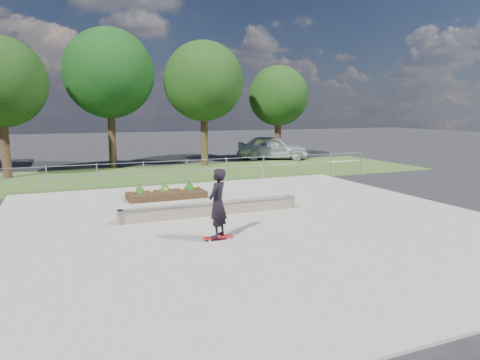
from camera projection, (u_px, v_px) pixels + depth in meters
name	position (u px, v px, depth m)	size (l,w,h in m)	color
ground	(253.00, 222.00, 13.29)	(120.00, 120.00, 0.00)	black
grass_verge	(169.00, 174.00, 23.31)	(30.00, 8.00, 0.02)	#344F1F
concrete_slab	(253.00, 221.00, 13.29)	(15.00, 15.00, 0.06)	gray
fence	(187.00, 168.00, 20.00)	(20.06, 0.06, 1.20)	gray
tree_far_left	(0.00, 82.00, 21.31)	(4.55, 4.55, 7.15)	#382016
tree_mid_left	(109.00, 74.00, 25.11)	(5.25, 5.25, 8.25)	#2F1F13
tree_mid_right	(204.00, 81.00, 26.35)	(4.90, 4.90, 7.70)	#352515
tree_far_right	(278.00, 96.00, 30.13)	(4.20, 4.20, 6.60)	#341F15
grind_ledge	(212.00, 209.00, 14.00)	(6.00, 0.44, 0.43)	#6C5E4F
planter_bed	(166.00, 193.00, 16.73)	(3.00, 1.20, 0.61)	black
skateboarder	(218.00, 203.00, 11.14)	(0.80, 0.78, 1.90)	white
parked_car	(273.00, 147.00, 30.53)	(2.03, 5.05, 1.72)	silver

